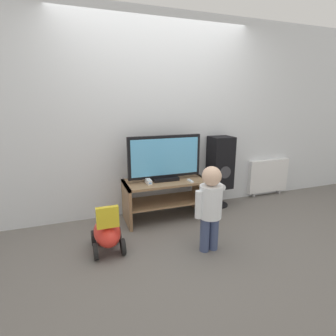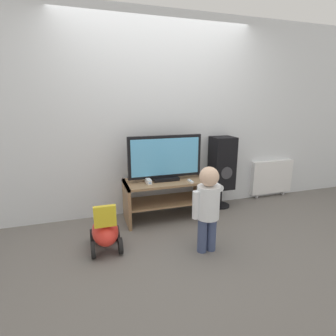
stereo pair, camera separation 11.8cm
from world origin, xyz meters
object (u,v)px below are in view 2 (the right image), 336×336
object	(u,v)px
remote_primary	(190,181)
speaker_tower	(222,164)
ride_on_toy	(105,231)
child	(208,202)
radiator	(272,177)
game_console	(148,181)
television	(165,158)

from	to	relation	value
remote_primary	speaker_tower	bearing A→B (deg)	26.24
remote_primary	speaker_tower	size ratio (longest dim) A/B	0.13
ride_on_toy	remote_primary	bearing A→B (deg)	18.84
child	radiator	size ratio (longest dim) A/B	1.23
game_console	ride_on_toy	size ratio (longest dim) A/B	0.34
child	speaker_tower	world-z (taller)	speaker_tower
speaker_tower	radiator	xyz separation A→B (m)	(0.98, 0.12, -0.31)
remote_primary	speaker_tower	distance (m)	0.68
television	speaker_tower	distance (m)	0.90
remote_primary	radiator	size ratio (longest dim) A/B	0.18
television	child	size ratio (longest dim) A/B	1.06
speaker_tower	ride_on_toy	bearing A→B (deg)	-158.45
speaker_tower	radiator	distance (m)	1.03
child	radiator	distance (m)	2.04
speaker_tower	remote_primary	bearing A→B (deg)	-153.76
remote_primary	ride_on_toy	size ratio (longest dim) A/B	0.25
game_console	radiator	distance (m)	2.13
remote_primary	ride_on_toy	bearing A→B (deg)	-161.16
ride_on_toy	television	bearing A→B (deg)	34.33
ride_on_toy	radiator	bearing A→B (deg)	16.52
speaker_tower	child	bearing A→B (deg)	-125.05
game_console	speaker_tower	size ratio (longest dim) A/B	0.17
remote_primary	radiator	bearing A→B (deg)	14.87
ride_on_toy	radiator	world-z (taller)	radiator
remote_primary	radiator	world-z (taller)	radiator
game_console	child	size ratio (longest dim) A/B	0.20
ride_on_toy	game_console	bearing A→B (deg)	40.21
remote_primary	child	xyz separation A→B (m)	(-0.11, -0.71, 0.00)
child	game_console	bearing A→B (deg)	116.26
game_console	speaker_tower	bearing A→B (deg)	9.17
game_console	remote_primary	size ratio (longest dim) A/B	1.37
game_console	remote_primary	bearing A→B (deg)	-12.66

